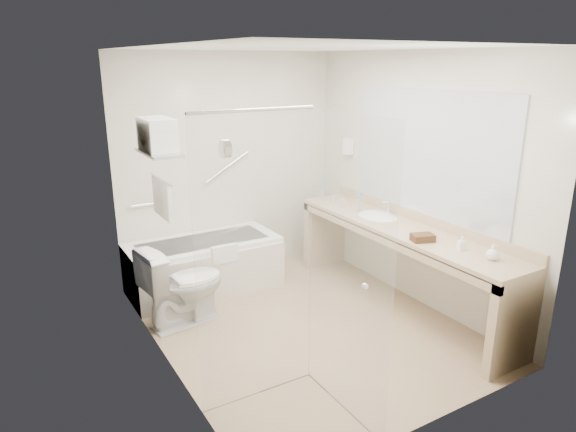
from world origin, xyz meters
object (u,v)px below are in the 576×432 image
bathtub (204,265)px  water_bottle_left (358,205)px  toilet (183,285)px  vanity_counter (401,247)px  amenity_basket (423,238)px

bathtub → water_bottle_left: (1.44, -0.80, 0.66)m
bathtub → toilet: bearing=-126.1°
bathtub → toilet: 0.77m
vanity_counter → water_bottle_left: bearing=97.8°
vanity_counter → amenity_basket: (-0.13, -0.40, 0.24)m
bathtub → toilet: size_ratio=2.04×
vanity_counter → toilet: bearing=158.7°
vanity_counter → toilet: (-1.97, 0.77, -0.26)m
bathtub → vanity_counter: 2.09m
toilet → water_bottle_left: bearing=-103.1°
toilet → water_bottle_left: size_ratio=4.10×
vanity_counter → water_bottle_left: (-0.08, 0.58, 0.30)m
vanity_counter → amenity_basket: size_ratio=13.72×
toilet → amenity_basket: size_ratio=3.99×
bathtub → water_bottle_left: water_bottle_left is taller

